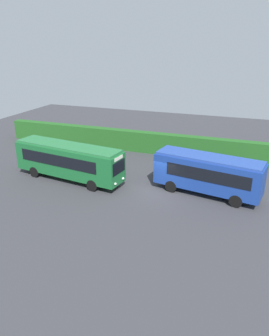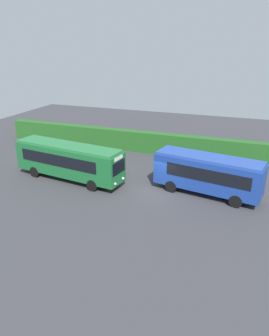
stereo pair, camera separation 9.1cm
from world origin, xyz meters
The scene contains 6 objects.
ground_plane centered at (0.00, 0.00, 0.00)m, with size 64.00×64.00×0.00m, color #38383D.
bus_green centered at (-8.39, -0.27, 1.90)m, with size 10.69×3.70×3.30m.
bus_blue centered at (3.71, 0.95, 1.88)m, with size 8.91×3.85×3.28m.
person_left centered at (1.51, 3.56, 0.92)m, with size 0.45×0.54×1.76m.
person_center centered at (3.78, 3.37, 0.97)m, with size 0.36×0.45×1.81m.
hedge_row centered at (0.00, 9.68, 1.15)m, with size 44.00×1.06×2.31m, color #225A20.
Camera 1 is at (6.41, -23.55, 11.66)m, focal length 34.39 mm.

